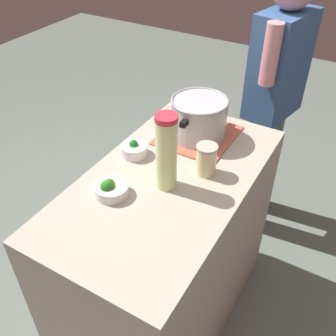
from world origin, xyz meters
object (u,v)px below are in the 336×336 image
Objects in this scene: broccoli_bowl_front at (134,149)px; broccoli_bowl_center at (111,189)px; lemonade_pitcher at (166,152)px; person_cook at (272,103)px; mason_jar at (206,159)px; cooking_pot at (199,117)px.

broccoli_bowl_front and broccoli_bowl_center have the same top height.
person_cook reaches higher than lemonade_pitcher.
mason_jar is 0.32m from broccoli_bowl_front.
cooking_pot is at bearing -32.75° from broccoli_bowl_front.
broccoli_bowl_front is (-0.04, 0.32, -0.04)m from mason_jar.
cooking_pot is 2.49× the size of mason_jar.
broccoli_bowl_center is (-0.53, 0.10, -0.07)m from cooking_pot.
lemonade_pitcher is at bearing -115.34° from broccoli_bowl_front.
cooking_pot is at bearing 7.68° from lemonade_pitcher.
person_cook is (1.15, -0.27, -0.10)m from broccoli_bowl_center.
person_cook is (0.62, -0.17, -0.18)m from cooking_pot.
cooking_pot is 0.38m from lemonade_pitcher.
cooking_pot is 0.33m from broccoli_bowl_front.
mason_jar is 0.86m from person_cook.
lemonade_pitcher is 0.25m from broccoli_bowl_center.
broccoli_bowl_center is (-0.15, 0.15, -0.13)m from lemonade_pitcher.
broccoli_bowl_front is 0.07× the size of person_cook.
cooking_pot is at bearing 33.20° from mason_jar.
broccoli_bowl_center is at bearing 168.89° from cooking_pot.
cooking_pot reaches higher than broccoli_bowl_front.
broccoli_bowl_center is at bearing 166.82° from person_cook.
person_cook reaches higher than broccoli_bowl_front.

